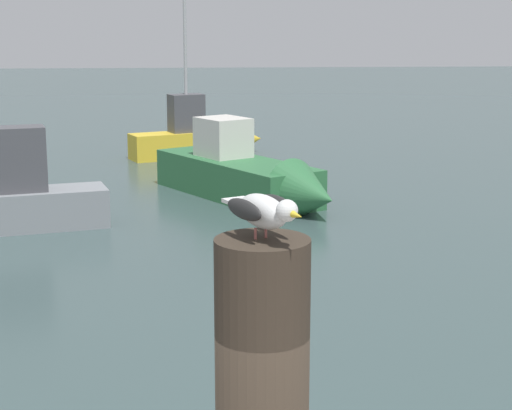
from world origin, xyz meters
name	(u,v)px	position (x,y,z in m)	size (l,w,h in m)	color
seagull	(264,210)	(-0.15, -0.34, 2.89)	(0.22, 0.37, 0.14)	#C66760
boat_yellow	(197,137)	(-0.19, 19.01, 0.51)	(3.55, 1.96, 4.81)	yellow
boat_green	(252,178)	(0.81, 13.40, 0.46)	(3.61, 4.87, 1.69)	#2D6B3D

